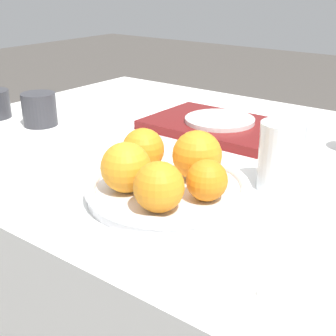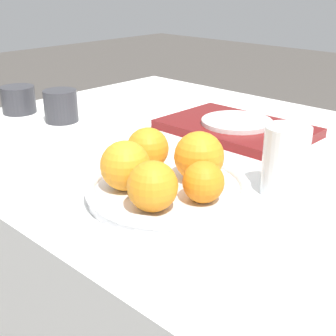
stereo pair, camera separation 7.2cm
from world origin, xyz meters
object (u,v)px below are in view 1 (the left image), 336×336
Objects in this scene: cup_0 at (39,109)px; napkin at (327,282)px; serving_tray at (219,126)px; orange_4 at (126,167)px; side_plate at (220,120)px; water_glass at (281,156)px; fruit_platter at (168,189)px; orange_2 at (207,180)px; orange_1 at (159,187)px; orange_0 at (197,155)px; orange_3 at (143,149)px.

napkin is (0.75, -0.20, -0.03)m from cup_0.
cup_0 is at bearing -148.81° from serving_tray.
cup_0 is (-0.43, 0.18, -0.02)m from orange_4.
side_plate is at bearing 180.00° from serving_tray.
serving_tray is at bearing 139.40° from water_glass.
fruit_platter reaches higher than serving_tray.
serving_tray is at bearing 100.74° from orange_4.
water_glass is (0.05, 0.14, 0.00)m from orange_2.
orange_4 is at bearing -79.26° from side_plate.
serving_tray is (-0.07, 0.39, -0.05)m from orange_4.
orange_4 is at bearing 165.47° from orange_1.
orange_0 is 0.32m from serving_tray.
orange_1 is 1.17× the size of orange_2.
orange_2 reaches higher than napkin.
serving_tray is 0.57m from napkin.
napkin is (0.16, -0.21, -0.05)m from water_glass.
side_plate is at bearing 110.37° from orange_1.
orange_1 is 1.00× the size of orange_3.
water_glass is 0.31m from serving_tray.
napkin is (0.39, -0.41, -0.02)m from side_plate.
napkin is at bearing -14.70° from cup_0.
orange_2 is 0.39m from serving_tray.
serving_tray is at bearing 133.73° from napkin.
orange_4 is (-0.11, -0.05, 0.01)m from orange_2.
orange_1 is at bearing -14.53° from orange_4.
side_plate is at bearing 118.58° from orange_2.
orange_2 is 0.80× the size of orange_4.
orange_4 reaches higher than serving_tray.
orange_0 is 0.49m from cup_0.
orange_4 is at bearing 176.69° from napkin.
orange_3 is (-0.15, 0.03, 0.01)m from orange_2.
fruit_platter is 4.26× the size of orange_2.
orange_0 is at bearing -65.29° from side_plate.
napkin is (0.35, -0.10, -0.05)m from orange_3.
orange_2 is at bearing 63.39° from orange_1.
water_glass is at bearing 1.17° from cup_0.
serving_tray is 4.07× the size of cup_0.
fruit_platter is 0.36m from serving_tray.
orange_1 is 0.44m from side_plate.
orange_2 is at bearing -3.35° from fruit_platter.
fruit_platter is at bearing 176.65° from orange_2.
orange_3 is at bearing -13.86° from cup_0.
orange_2 reaches higher than side_plate.
orange_1 is at bearing -179.52° from napkin.
fruit_platter is 3.40× the size of orange_4.
orange_4 is at bearing -126.93° from fruit_platter.
fruit_platter is at bearing -20.81° from orange_3.
orange_3 reaches higher than napkin.
cup_0 is (-0.49, 0.07, -0.02)m from orange_0.
napkin is at bearing -15.63° from orange_3.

